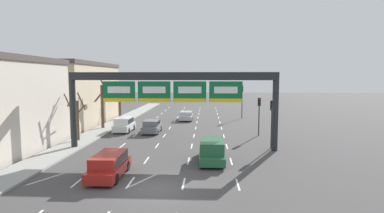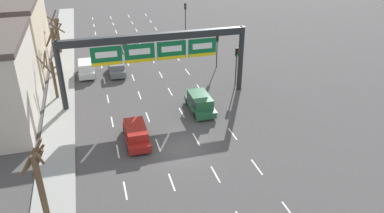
{
  "view_description": "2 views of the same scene",
  "coord_description": "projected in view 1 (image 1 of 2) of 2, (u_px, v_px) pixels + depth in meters",
  "views": [
    {
      "loc": [
        3.03,
        -16.7,
        6.49
      ],
      "look_at": [
        1.86,
        7.24,
        4.13
      ],
      "focal_mm": 28.0,
      "sensor_mm": 36.0,
      "label": 1
    },
    {
      "loc": [
        -6.06,
        -24.82,
        16.99
      ],
      "look_at": [
        1.98,
        3.49,
        1.86
      ],
      "focal_mm": 35.0,
      "sensor_mm": 36.0,
      "label": 2
    }
  ],
  "objects": [
    {
      "name": "suv_white",
      "position": [
        124.0,
        124.0,
        35.7
      ],
      "size": [
        1.84,
        4.05,
        1.7
      ],
      "color": "silver",
      "rests_on": "ground_plane"
    },
    {
      "name": "traffic_light_mid_block",
      "position": [
        272.0,
        114.0,
        27.06
      ],
      "size": [
        0.3,
        0.35,
        4.39
      ],
      "color": "black",
      "rests_on": "ground_plane"
    },
    {
      "name": "car_grey",
      "position": [
        152.0,
        126.0,
        34.86
      ],
      "size": [
        1.85,
        4.04,
        1.5
      ],
      "color": "slate",
      "rests_on": "ground_plane"
    },
    {
      "name": "traffic_light_far_end",
      "position": [
        259.0,
        109.0,
        33.01
      ],
      "size": [
        0.3,
        0.35,
        4.22
      ],
      "color": "black",
      "rests_on": "ground_plane"
    },
    {
      "name": "traffic_light_near_gantry",
      "position": [
        242.0,
        95.0,
        46.97
      ],
      "size": [
        0.3,
        0.35,
        5.1
      ],
      "color": "black",
      "rests_on": "ground_plane"
    },
    {
      "name": "lane_dashes",
      "position": [
        177.0,
        140.0,
        30.8
      ],
      "size": [
        10.02,
        67.0,
        0.01
      ],
      "color": "white",
      "rests_on": "ground_plane"
    },
    {
      "name": "ground_plane",
      "position": [
        154.0,
        189.0,
        17.38
      ],
      "size": [
        220.0,
        220.0,
        0.0
      ],
      "primitive_type": "plane",
      "color": "#474444"
    },
    {
      "name": "building_far",
      "position": [
        55.0,
        93.0,
        41.48
      ],
      "size": [
        13.44,
        16.7,
        8.5
      ],
      "color": "#C6B293",
      "rests_on": "ground_plane"
    },
    {
      "name": "tree_bare_third",
      "position": [
        77.0,
        115.0,
        30.01
      ],
      "size": [
        2.1,
        2.11,
        4.99
      ],
      "color": "brown",
      "rests_on": "sidewalk_left"
    },
    {
      "name": "suv_red",
      "position": [
        109.0,
        164.0,
        19.45
      ],
      "size": [
        1.84,
        4.52,
        1.55
      ],
      "color": "maroon",
      "rests_on": "ground_plane"
    },
    {
      "name": "sign_gantry",
      "position": [
        172.0,
        89.0,
        26.39
      ],
      "size": [
        18.64,
        0.7,
        6.92
      ],
      "color": "#232628",
      "rests_on": "ground_plane"
    },
    {
      "name": "car_silver",
      "position": [
        186.0,
        115.0,
        45.06
      ],
      "size": [
        1.9,
        4.45,
        1.34
      ],
      "color": "#B7B7BC",
      "rests_on": "ground_plane"
    },
    {
      "name": "tree_bare_furthest",
      "position": [
        102.0,
        103.0,
        37.41
      ],
      "size": [
        1.65,
        1.63,
        6.0
      ],
      "color": "brown",
      "rests_on": "sidewalk_left"
    },
    {
      "name": "suv_green",
      "position": [
        212.0,
        149.0,
        22.98
      ],
      "size": [
        1.94,
        4.6,
        1.7
      ],
      "color": "#235B38",
      "rests_on": "ground_plane"
    },
    {
      "name": "tree_bare_second",
      "position": [
        120.0,
        101.0,
        44.87
      ],
      "size": [
        2.01,
        1.9,
        5.62
      ],
      "color": "brown",
      "rests_on": "sidewalk_left"
    }
  ]
}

